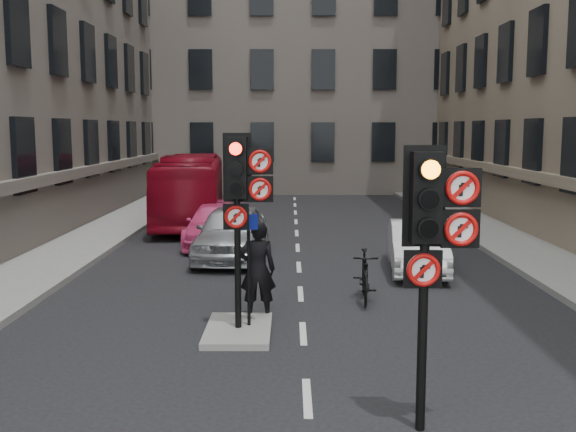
{
  "coord_description": "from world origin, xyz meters",
  "views": [
    {
      "loc": [
        -0.24,
        -7.09,
        3.78
      ],
      "look_at": [
        -0.27,
        1.93,
        2.6
      ],
      "focal_mm": 42.0,
      "sensor_mm": 36.0,
      "label": 1
    }
  ],
  "objects_px": {
    "car_silver": "(232,232)",
    "car_white": "(417,247)",
    "signal_near": "(432,228)",
    "motorcycle": "(365,276)",
    "info_sign": "(249,254)",
    "signal_far": "(242,188)",
    "motorcyclist": "(258,270)",
    "car_pink": "(216,225)",
    "bus_red": "(191,189)"
  },
  "relations": [
    {
      "from": "car_white",
      "to": "car_pink",
      "type": "xyz_separation_m",
      "value": [
        -5.77,
        4.04,
        -0.01
      ]
    },
    {
      "from": "car_pink",
      "to": "motorcyclist",
      "type": "height_order",
      "value": "motorcyclist"
    },
    {
      "from": "signal_near",
      "to": "car_pink",
      "type": "xyz_separation_m",
      "value": [
        -4.13,
        13.54,
        -1.93
      ]
    },
    {
      "from": "signal_near",
      "to": "car_pink",
      "type": "bearing_deg",
      "value": 106.95
    },
    {
      "from": "car_silver",
      "to": "car_pink",
      "type": "height_order",
      "value": "car_silver"
    },
    {
      "from": "signal_far",
      "to": "motorcyclist",
      "type": "xyz_separation_m",
      "value": [
        0.23,
        1.01,
        -1.71
      ]
    },
    {
      "from": "car_pink",
      "to": "bus_red",
      "type": "xyz_separation_m",
      "value": [
        -1.56,
        5.18,
        0.71
      ]
    },
    {
      "from": "car_silver",
      "to": "motorcycle",
      "type": "xyz_separation_m",
      "value": [
        3.32,
        -4.78,
        -0.23
      ]
    },
    {
      "from": "signal_near",
      "to": "car_silver",
      "type": "distance_m",
      "value": 11.81
    },
    {
      "from": "car_pink",
      "to": "bus_red",
      "type": "distance_m",
      "value": 5.46
    },
    {
      "from": "car_white",
      "to": "car_silver",
      "type": "bearing_deg",
      "value": 167.55
    },
    {
      "from": "signal_near",
      "to": "bus_red",
      "type": "height_order",
      "value": "signal_near"
    },
    {
      "from": "bus_red",
      "to": "info_sign",
      "type": "xyz_separation_m",
      "value": [
        3.2,
        -14.6,
        0.12
      ]
    },
    {
      "from": "motorcyclist",
      "to": "car_white",
      "type": "bearing_deg",
      "value": -137.33
    },
    {
      "from": "car_silver",
      "to": "motorcyclist",
      "type": "xyz_separation_m",
      "value": [
        1.03,
        -6.16,
        0.2
      ]
    },
    {
      "from": "bus_red",
      "to": "info_sign",
      "type": "relative_size",
      "value": 4.64
    },
    {
      "from": "motorcyclist",
      "to": "car_pink",
      "type": "bearing_deg",
      "value": -83.94
    },
    {
      "from": "signal_near",
      "to": "motorcyclist",
      "type": "xyz_separation_m",
      "value": [
        -2.37,
        5.01,
        -1.59
      ]
    },
    {
      "from": "car_silver",
      "to": "car_white",
      "type": "distance_m",
      "value": 5.32
    },
    {
      "from": "signal_far",
      "to": "car_white",
      "type": "height_order",
      "value": "signal_far"
    },
    {
      "from": "motorcycle",
      "to": "info_sign",
      "type": "distance_m",
      "value": 3.43
    },
    {
      "from": "car_white",
      "to": "bus_red",
      "type": "height_order",
      "value": "bus_red"
    },
    {
      "from": "signal_near",
      "to": "car_silver",
      "type": "xyz_separation_m",
      "value": [
        -3.41,
        11.17,
        -1.8
      ]
    },
    {
      "from": "car_pink",
      "to": "motorcyclist",
      "type": "bearing_deg",
      "value": -79.06
    },
    {
      "from": "bus_red",
      "to": "motorcyclist",
      "type": "distance_m",
      "value": 14.11
    },
    {
      "from": "signal_far",
      "to": "car_pink",
      "type": "xyz_separation_m",
      "value": [
        -1.53,
        9.54,
        -2.05
      ]
    },
    {
      "from": "car_pink",
      "to": "signal_near",
      "type": "bearing_deg",
      "value": -73.73
    },
    {
      "from": "car_silver",
      "to": "car_white",
      "type": "bearing_deg",
      "value": -14.54
    },
    {
      "from": "signal_near",
      "to": "car_pink",
      "type": "height_order",
      "value": "signal_near"
    },
    {
      "from": "signal_near",
      "to": "info_sign",
      "type": "distance_m",
      "value": 4.95
    },
    {
      "from": "motorcycle",
      "to": "info_sign",
      "type": "relative_size",
      "value": 0.89
    },
    {
      "from": "car_white",
      "to": "motorcycle",
      "type": "xyz_separation_m",
      "value": [
        -1.73,
        -3.12,
        -0.1
      ]
    },
    {
      "from": "bus_red",
      "to": "motorcycle",
      "type": "distance_m",
      "value": 13.57
    },
    {
      "from": "bus_red",
      "to": "car_pink",
      "type": "bearing_deg",
      "value": -77.8
    },
    {
      "from": "signal_far",
      "to": "car_silver",
      "type": "distance_m",
      "value": 7.46
    },
    {
      "from": "car_silver",
      "to": "signal_near",
      "type": "bearing_deg",
      "value": -69.4
    },
    {
      "from": "car_white",
      "to": "bus_red",
      "type": "distance_m",
      "value": 11.8
    },
    {
      "from": "signal_near",
      "to": "bus_red",
      "type": "distance_m",
      "value": 19.61
    },
    {
      "from": "motorcyclist",
      "to": "car_silver",
      "type": "bearing_deg",
      "value": -86.03
    },
    {
      "from": "info_sign",
      "to": "car_white",
      "type": "bearing_deg",
      "value": 34.82
    },
    {
      "from": "signal_far",
      "to": "motorcyclist",
      "type": "height_order",
      "value": "signal_far"
    },
    {
      "from": "signal_near",
      "to": "car_pink",
      "type": "relative_size",
      "value": 0.8
    },
    {
      "from": "car_white",
      "to": "signal_far",
      "type": "bearing_deg",
      "value": -121.91
    },
    {
      "from": "motorcycle",
      "to": "car_silver",
      "type": "bearing_deg",
      "value": 128.69
    },
    {
      "from": "signal_near",
      "to": "car_pink",
      "type": "distance_m",
      "value": 14.29
    },
    {
      "from": "car_silver",
      "to": "bus_red",
      "type": "bearing_deg",
      "value": 110.46
    },
    {
      "from": "car_silver",
      "to": "car_white",
      "type": "height_order",
      "value": "car_silver"
    },
    {
      "from": "signal_far",
      "to": "car_white",
      "type": "relative_size",
      "value": 0.9
    },
    {
      "from": "signal_far",
      "to": "car_white",
      "type": "distance_m",
      "value": 7.25
    },
    {
      "from": "signal_near",
      "to": "motorcycle",
      "type": "xyz_separation_m",
      "value": [
        -0.09,
        6.39,
        -2.02
      ]
    }
  ]
}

